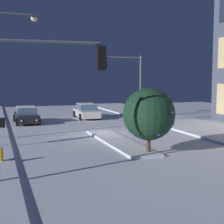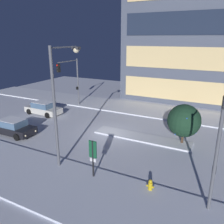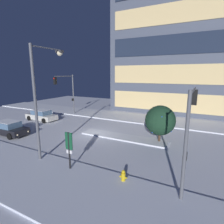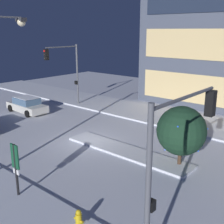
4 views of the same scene
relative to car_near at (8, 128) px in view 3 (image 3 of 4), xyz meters
name	(u,v)px [view 3 (image 3 of 4)]	position (x,y,z in m)	size (l,w,h in m)	color
ground	(95,134)	(8.13, 4.34, -0.71)	(52.00, 52.00, 0.00)	silver
curb_strip_near	(24,171)	(8.13, -4.39, -0.64)	(52.00, 5.20, 0.14)	silver
curb_strip_far	(126,117)	(8.13, 13.07, -0.64)	(52.00, 5.20, 0.14)	silver
median_strip	(123,137)	(11.27, 4.69, -0.64)	(9.00, 1.80, 0.14)	silver
office_tower_main	(175,9)	(12.58, 22.43, 16.17)	(18.75, 10.49, 33.76)	#4C5466
car_near	(8,128)	(0.00, 0.00, 0.00)	(4.58, 2.13, 1.49)	black
car_far	(42,115)	(-1.78, 6.04, 0.00)	(4.62, 2.14, 1.49)	silver
traffic_light_corner_near_right	(190,119)	(17.72, -0.81, 3.22)	(0.32, 4.55, 5.69)	#565960
traffic_light_corner_far_left	(66,88)	(-0.28, 9.74, 3.55)	(0.32, 4.13, 6.25)	#565960
street_lamp_arched	(43,88)	(7.74, -1.92, 4.70)	(0.56, 3.04, 8.38)	#565960
fire_hydrant	(123,177)	(14.43, -2.42, -0.32)	(0.48, 0.26, 0.81)	gold
parking_info_sign	(69,147)	(10.66, -2.76, 0.97)	(0.55, 0.12, 2.67)	black
decorated_tree_median	(160,120)	(14.82, 5.13, 1.45)	(2.80, 2.80, 3.56)	#473323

